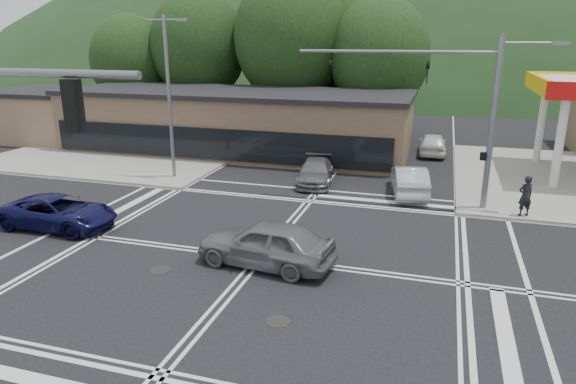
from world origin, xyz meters
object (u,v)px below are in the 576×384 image
(car_queue_b, at_px, (433,144))
(pedestrian, at_px, (525,196))
(car_blue_west, at_px, (58,212))
(car_grey_center, at_px, (266,243))
(car_northbound, at_px, (315,172))
(car_queue_a, at_px, (409,180))

(car_queue_b, relative_size, pedestrian, 2.38)
(car_blue_west, height_order, car_queue_b, car_queue_b)
(car_grey_center, height_order, car_northbound, car_grey_center)
(car_queue_a, relative_size, car_northbound, 1.03)
(pedestrian, bearing_deg, car_blue_west, -7.63)
(car_grey_center, bearing_deg, car_queue_b, 172.31)
(car_queue_a, distance_m, car_northbound, 5.20)
(car_blue_west, xyz_separation_m, car_queue_b, (14.80, 19.39, 0.06))
(car_grey_center, bearing_deg, pedestrian, 136.61)
(car_blue_west, xyz_separation_m, car_queue_a, (13.96, 9.31, 0.06))
(car_queue_a, bearing_deg, car_blue_west, 23.91)
(car_grey_center, height_order, car_queue_b, car_grey_center)
(car_queue_b, xyz_separation_m, car_northbound, (-6.00, -9.42, -0.10))
(car_queue_a, bearing_deg, pedestrian, 146.23)
(car_blue_west, distance_m, car_grey_center, 9.77)
(car_queue_b, distance_m, car_northbound, 11.17)
(car_northbound, bearing_deg, car_blue_west, -140.20)
(car_blue_west, bearing_deg, pedestrian, -70.08)
(car_grey_center, xyz_separation_m, car_queue_b, (5.08, 20.39, -0.09))
(car_northbound, bearing_deg, pedestrian, -24.80)
(car_queue_a, bearing_deg, car_queue_b, -104.57)
(car_queue_a, bearing_deg, car_northbound, -17.10)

